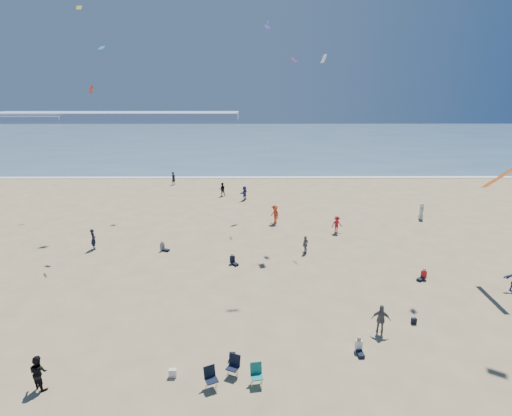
{
  "coord_description": "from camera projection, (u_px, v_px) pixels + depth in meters",
  "views": [
    {
      "loc": [
        1.85,
        -14.0,
        12.68
      ],
      "look_at": [
        2.0,
        8.0,
        6.18
      ],
      "focal_mm": 28.0,
      "sensor_mm": 36.0,
      "label": 1
    }
  ],
  "objects": [
    {
      "name": "standing_flyers",
      "position": [
        279.0,
        233.0,
        34.53
      ],
      "size": [
        37.0,
        49.73,
        1.86
      ],
      "color": "silver",
      "rests_on": "ground"
    },
    {
      "name": "kites_aloft",
      "position": [
        395.0,
        44.0,
        24.46
      ],
      "size": [
        36.06,
        42.23,
        29.14
      ],
      "color": "pink",
      "rests_on": "ground"
    },
    {
      "name": "headland_near",
      "position": [
        21.0,
        118.0,
        174.29
      ],
      "size": [
        40.0,
        14.0,
        2.0
      ],
      "primitive_type": "cube",
      "color": "#7A8EA8",
      "rests_on": "ground"
    },
    {
      "name": "navy_bag",
      "position": [
        414.0,
        321.0,
        22.53
      ],
      "size": [
        0.28,
        0.18,
        0.34
      ],
      "primitive_type": "cube",
      "color": "black",
      "rests_on": "ground"
    },
    {
      "name": "seated_group",
      "position": [
        294.0,
        300.0,
        24.29
      ],
      "size": [
        20.37,
        24.06,
        0.84
      ],
      "color": "silver",
      "rests_on": "ground"
    },
    {
      "name": "white_tote",
      "position": [
        173.0,
        373.0,
        18.33
      ],
      "size": [
        0.35,
        0.2,
        0.4
      ],
      "primitive_type": "cube",
      "color": "white",
      "rests_on": "ground"
    },
    {
      "name": "black_backpack",
      "position": [
        232.0,
        356.0,
        19.48
      ],
      "size": [
        0.3,
        0.22,
        0.38
      ],
      "primitive_type": "cube",
      "color": "black",
      "rests_on": "ground"
    },
    {
      "name": "ground",
      "position": [
        210.0,
        400.0,
        17.01
      ],
      "size": [
        220.0,
        220.0,
        0.0
      ],
      "primitive_type": "plane",
      "color": "tan",
      "rests_on": "ground"
    },
    {
      "name": "surf_line",
      "position": [
        241.0,
        177.0,
        60.15
      ],
      "size": [
        220.0,
        1.2,
        0.08
      ],
      "primitive_type": "cube",
      "color": "white",
      "rests_on": "ground"
    },
    {
      "name": "chair_cluster",
      "position": [
        234.0,
        374.0,
        17.85
      ],
      "size": [
        2.74,
        1.6,
        1.0
      ],
      "color": "black",
      "rests_on": "ground"
    },
    {
      "name": "ocean",
      "position": [
        246.0,
        139.0,
        108.09
      ],
      "size": [
        220.0,
        100.0,
        0.06
      ],
      "primitive_type": "cube",
      "color": "#476B84",
      "rests_on": "ground"
    },
    {
      "name": "headland_far",
      "position": [
        116.0,
        116.0,
        179.18
      ],
      "size": [
        110.0,
        20.0,
        3.2
      ],
      "primitive_type": "cube",
      "color": "#7A8EA8",
      "rests_on": "ground"
    }
  ]
}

